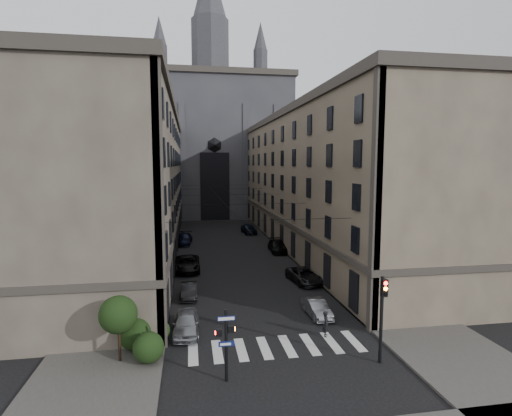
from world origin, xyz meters
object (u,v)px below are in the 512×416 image
car_right_near (317,308)px  car_right_midfar (278,246)px  car_left_midfar (187,264)px  traffic_light_right (382,309)px  car_left_near (186,323)px  car_left_far (184,239)px  car_left_midnear (189,291)px  car_right_far (249,229)px  pedestrian (326,324)px  gothic_tower (211,137)px  car_right_midnear (304,276)px  pedestrian_signal_left (226,340)px

car_right_near → car_right_midfar: (2.00, 22.62, 0.12)m
car_right_midfar → car_left_midfar: bearing=-145.7°
traffic_light_right → car_left_midfar: bearing=116.4°
traffic_light_right → car_left_near: (-11.28, 6.08, -2.54)m
car_left_near → car_left_far: 31.37m
car_left_midnear → car_right_far: bearing=72.0°
car_left_midnear → pedestrian: (9.16, -9.50, 0.24)m
car_left_near → car_left_midnear: 7.50m
traffic_light_right → car_left_midfar: size_ratio=0.90×
car_left_midfar → car_right_far: size_ratio=1.20×
traffic_light_right → car_right_midfar: size_ratio=0.99×
gothic_tower → car_right_midfar: bearing=-81.8°
car_left_near → gothic_tower: bearing=87.0°
car_left_near → car_right_far: bearing=77.2°
car_left_midnear → car_left_midfar: (-0.16, 9.03, 0.17)m
car_right_far → car_left_far: bearing=-151.2°
car_right_near → pedestrian: pedestrian is taller
gothic_tower → pedestrian: bearing=-86.9°
car_left_near → traffic_light_right: bearing=-26.4°
car_left_midfar → car_right_midnear: bearing=-29.4°
traffic_light_right → car_left_near: traffic_light_right is taller
car_left_near → car_right_near: car_left_near is taller
car_left_far → car_right_near: car_left_far is taller
gothic_tower → car_left_midfar: (-5.64, -50.43, -17.00)m
car_left_near → car_right_near: size_ratio=1.13×
traffic_light_right → car_left_midnear: size_ratio=1.35×
car_left_near → car_right_midnear: car_left_near is taller
pedestrian_signal_left → pedestrian: size_ratio=2.29×
car_left_midnear → car_left_midfar: car_left_midfar is taller
car_right_near → car_left_midnear: bearing=146.3°
car_right_midnear → car_right_far: car_right_far is taller
pedestrian_signal_left → car_left_far: pedestrian_signal_left is taller
car_right_midfar → car_right_far: car_right_far is taller
car_left_near → car_left_far: car_left_far is taller
pedestrian_signal_left → car_left_midnear: (-1.96, 14.00, -1.69)m
car_left_midnear → car_left_midfar: 9.03m
car_left_midfar → car_right_far: bearing=65.5°
car_left_far → car_right_midnear: bearing=-55.0°
car_left_far → car_right_midnear: car_left_far is taller
pedestrian_signal_left → car_left_midnear: pedestrian_signal_left is taller
car_left_midnear → car_right_midfar: (11.68, 16.63, 0.12)m
car_right_midfar → gothic_tower: bearing=99.8°
car_left_near → pedestrian: pedestrian is taller
car_right_near → car_right_far: car_right_far is taller
gothic_tower → car_left_far: bearing=-99.9°
car_right_midfar → pedestrian: (-2.52, -26.13, 0.11)m
car_left_midnear → car_left_midfar: bearing=90.7°
car_right_midnear → car_right_midfar: car_right_midfar is taller
car_left_midfar → car_right_near: 17.95m
gothic_tower → car_left_midnear: bearing=-95.3°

